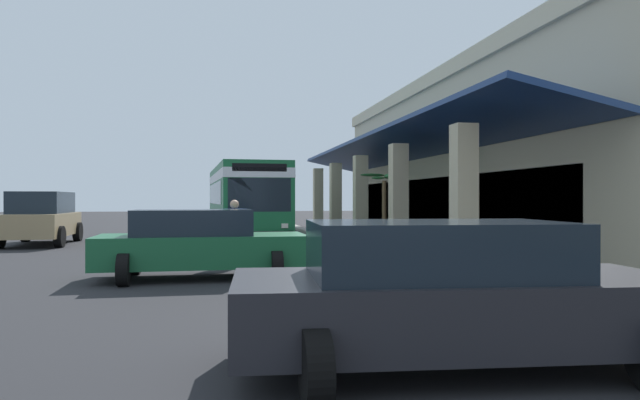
% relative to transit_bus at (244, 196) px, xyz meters
% --- Properties ---
extents(ground, '(120.00, 120.00, 0.00)m').
position_rel_transit_bus_xyz_m(ground, '(1.93, 8.09, -1.85)').
color(ground, '#262628').
extents(curb_strip, '(31.76, 0.50, 0.12)m').
position_rel_transit_bus_xyz_m(curb_strip, '(1.93, 3.38, -1.79)').
color(curb_strip, '#9E998E').
rests_on(curb_strip, ground).
extents(plaza_building, '(26.77, 13.93, 7.08)m').
position_rel_transit_bus_xyz_m(plaza_building, '(1.93, 13.00, 1.69)').
color(plaza_building, '#C6B793').
rests_on(plaza_building, ground).
extents(transit_bus, '(11.33, 3.20, 3.34)m').
position_rel_transit_bus_xyz_m(transit_bus, '(0.00, 0.00, 0.00)').
color(transit_bus, '#196638').
rests_on(transit_bus, ground).
extents(parked_suv_tan, '(4.87, 2.34, 1.97)m').
position_rel_transit_bus_xyz_m(parked_suv_tan, '(2.87, -7.66, -0.84)').
color(parked_suv_tan, '#9E845B').
rests_on(parked_suv_tan, ground).
extents(parked_sedan_green, '(2.49, 4.43, 1.47)m').
position_rel_transit_bus_xyz_m(parked_sedan_green, '(13.44, -1.55, -1.10)').
color(parked_sedan_green, '#195933').
rests_on(parked_sedan_green, ground).
extents(parked_sedan_charcoal, '(2.64, 4.51, 1.47)m').
position_rel_transit_bus_xyz_m(parked_sedan_charcoal, '(20.69, 1.10, -1.10)').
color(parked_sedan_charcoal, '#232328').
rests_on(parked_sedan_charcoal, ground).
extents(pedestrian, '(0.39, 0.67, 1.68)m').
position_rel_transit_bus_xyz_m(pedestrian, '(11.26, -0.75, -0.91)').
color(pedestrian, navy).
rests_on(pedestrian, ground).
extents(potted_palm, '(1.82, 1.88, 2.68)m').
position_rel_transit_bus_xyz_m(potted_palm, '(5.16, 4.97, -1.28)').
color(potted_palm, gray).
rests_on(potted_palm, ground).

